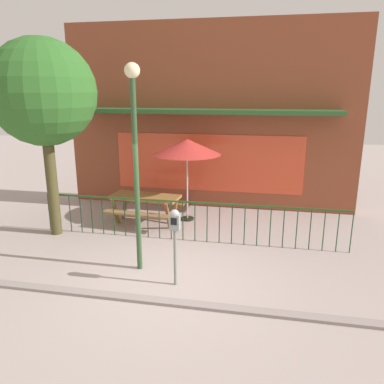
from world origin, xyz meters
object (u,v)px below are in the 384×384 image
at_px(picnic_table_left, 145,202).
at_px(patio_umbrella, 187,147).
at_px(street_lamp, 135,140).
at_px(parking_meter_near, 175,227).
at_px(street_tree, 43,94).

bearing_deg(picnic_table_left, patio_umbrella, 27.38).
bearing_deg(picnic_table_left, street_lamp, -74.65).
distance_m(patio_umbrella, street_lamp, 3.13).
bearing_deg(patio_umbrella, parking_meter_near, -81.66).
xyz_separation_m(picnic_table_left, street_tree, (-1.95, -1.11, 2.76)).
xyz_separation_m(parking_meter_near, street_tree, (-3.50, 1.92, 2.26)).
height_order(patio_umbrella, street_lamp, street_lamp).
distance_m(patio_umbrella, street_tree, 3.67).
bearing_deg(street_lamp, picnic_table_left, 105.35).
height_order(picnic_table_left, street_lamp, street_lamp).
xyz_separation_m(street_tree, street_lamp, (2.65, -1.42, -0.81)).
bearing_deg(patio_umbrella, street_lamp, -96.19).
height_order(parking_meter_near, street_lamp, street_lamp).
height_order(patio_umbrella, parking_meter_near, patio_umbrella).
bearing_deg(street_tree, picnic_table_left, 29.53).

